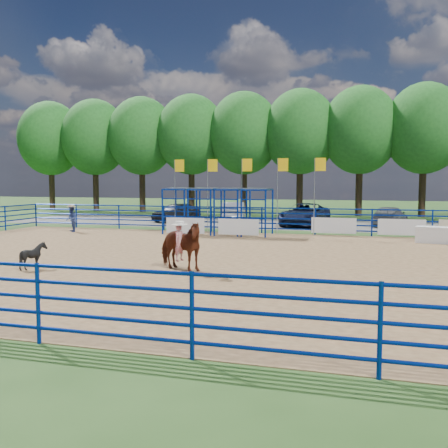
{
  "coord_description": "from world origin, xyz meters",
  "views": [
    {
      "loc": [
        5.78,
        -17.68,
        3.0
      ],
      "look_at": [
        0.37,
        1.0,
        1.3
      ],
      "focal_mm": 40.0,
      "sensor_mm": 36.0,
      "label": 1
    }
  ],
  "objects_px": {
    "announcer_table": "(432,235)",
    "car_b": "(233,212)",
    "car_a": "(177,212)",
    "car_d": "(390,216)",
    "calf": "(34,256)",
    "car_c": "(305,214)",
    "spectator_cowboy": "(71,218)",
    "horse_and_rider": "(180,244)"
  },
  "relations": [
    {
      "from": "car_a",
      "to": "car_d",
      "type": "xyz_separation_m",
      "value": [
        14.82,
        0.45,
        -0.06
      ]
    },
    {
      "from": "car_c",
      "to": "car_d",
      "type": "bearing_deg",
      "value": 20.78
    },
    {
      "from": "calf",
      "to": "spectator_cowboy",
      "type": "distance_m",
      "value": 12.36
    },
    {
      "from": "calf",
      "to": "car_b",
      "type": "xyz_separation_m",
      "value": [
        1.52,
        20.34,
        0.26
      ]
    },
    {
      "from": "horse_and_rider",
      "to": "spectator_cowboy",
      "type": "relative_size",
      "value": 1.45
    },
    {
      "from": "spectator_cowboy",
      "to": "car_d",
      "type": "bearing_deg",
      "value": 27.23
    },
    {
      "from": "announcer_table",
      "to": "car_d",
      "type": "height_order",
      "value": "car_d"
    },
    {
      "from": "car_b",
      "to": "car_c",
      "type": "height_order",
      "value": "car_c"
    },
    {
      "from": "car_b",
      "to": "calf",
      "type": "bearing_deg",
      "value": 73.56
    },
    {
      "from": "spectator_cowboy",
      "to": "car_a",
      "type": "xyz_separation_m",
      "value": [
        3.06,
        8.75,
        -0.1
      ]
    },
    {
      "from": "car_a",
      "to": "car_b",
      "type": "bearing_deg",
      "value": 28.88
    },
    {
      "from": "car_c",
      "to": "car_d",
      "type": "height_order",
      "value": "car_c"
    },
    {
      "from": "calf",
      "to": "spectator_cowboy",
      "type": "bearing_deg",
      "value": 0.93
    },
    {
      "from": "car_a",
      "to": "car_d",
      "type": "relative_size",
      "value": 0.94
    },
    {
      "from": "spectator_cowboy",
      "to": "announcer_table",
      "type": "bearing_deg",
      "value": 0.93
    },
    {
      "from": "calf",
      "to": "car_b",
      "type": "bearing_deg",
      "value": -30.73
    },
    {
      "from": "car_a",
      "to": "car_d",
      "type": "height_order",
      "value": "car_a"
    },
    {
      "from": "car_d",
      "to": "spectator_cowboy",
      "type": "bearing_deg",
      "value": 39.37
    },
    {
      "from": "spectator_cowboy",
      "to": "car_a",
      "type": "distance_m",
      "value": 9.27
    },
    {
      "from": "announcer_table",
      "to": "calf",
      "type": "xyz_separation_m",
      "value": [
        -13.8,
        -11.29,
        0.06
      ]
    },
    {
      "from": "announcer_table",
      "to": "calf",
      "type": "relative_size",
      "value": 1.63
    },
    {
      "from": "horse_and_rider",
      "to": "car_d",
      "type": "xyz_separation_m",
      "value": [
        7.35,
        19.03,
        -0.26
      ]
    },
    {
      "from": "announcer_table",
      "to": "car_b",
      "type": "xyz_separation_m",
      "value": [
        -12.29,
        9.05,
        0.32
      ]
    },
    {
      "from": "car_a",
      "to": "car_c",
      "type": "distance_m",
      "value": 9.45
    },
    {
      "from": "calf",
      "to": "car_a",
      "type": "bearing_deg",
      "value": -18.87
    },
    {
      "from": "horse_and_rider",
      "to": "calf",
      "type": "distance_m",
      "value": 4.99
    },
    {
      "from": "car_b",
      "to": "car_c",
      "type": "xyz_separation_m",
      "value": [
        5.27,
        -1.36,
        0.02
      ]
    },
    {
      "from": "spectator_cowboy",
      "to": "car_a",
      "type": "relative_size",
      "value": 0.38
    },
    {
      "from": "announcer_table",
      "to": "horse_and_rider",
      "type": "xyz_separation_m",
      "value": [
        -8.96,
        -10.15,
        0.49
      ]
    },
    {
      "from": "car_b",
      "to": "car_a",
      "type": "bearing_deg",
      "value": -3.76
    },
    {
      "from": "horse_and_rider",
      "to": "car_b",
      "type": "xyz_separation_m",
      "value": [
        -3.32,
        19.2,
        -0.17
      ]
    },
    {
      "from": "calf",
      "to": "car_c",
      "type": "relative_size",
      "value": 0.17
    },
    {
      "from": "spectator_cowboy",
      "to": "car_b",
      "type": "distance_m",
      "value": 11.82
    },
    {
      "from": "announcer_table",
      "to": "calf",
      "type": "distance_m",
      "value": 17.83
    },
    {
      "from": "car_b",
      "to": "car_d",
      "type": "xyz_separation_m",
      "value": [
        10.68,
        -0.17,
        -0.09
      ]
    },
    {
      "from": "horse_and_rider",
      "to": "car_b",
      "type": "height_order",
      "value": "horse_and_rider"
    },
    {
      "from": "car_a",
      "to": "car_b",
      "type": "height_order",
      "value": "car_b"
    },
    {
      "from": "horse_and_rider",
      "to": "car_b",
      "type": "distance_m",
      "value": 19.49
    },
    {
      "from": "spectator_cowboy",
      "to": "car_d",
      "type": "xyz_separation_m",
      "value": [
        17.88,
        9.2,
        -0.17
      ]
    },
    {
      "from": "calf",
      "to": "spectator_cowboy",
      "type": "relative_size",
      "value": 0.58
    },
    {
      "from": "spectator_cowboy",
      "to": "car_b",
      "type": "xyz_separation_m",
      "value": [
        7.2,
        9.37,
        -0.08
      ]
    },
    {
      "from": "calf",
      "to": "car_a",
      "type": "relative_size",
      "value": 0.22
    }
  ]
}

